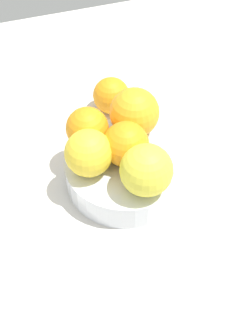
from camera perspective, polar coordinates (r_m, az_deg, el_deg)
The scene contains 8 objects.
ground_plane at distance 71.84cm, azimuth 0.00°, elevation -2.02°, with size 110.00×110.00×2.00cm, color silver.
fruit_bowl at distance 69.34cm, azimuth 0.00°, elevation -0.32°, with size 19.30×19.30×4.74cm.
orange_in_bowl_0 at distance 65.24cm, azimuth 0.10°, elevation 3.41°, with size 6.99×6.99×6.99cm, color orange.
orange_in_bowl_1 at distance 69.29cm, azimuth 1.10°, elevation 7.28°, with size 8.00×8.00×8.00cm, color #F9A823.
orange_in_bowl_2 at distance 63.46cm, azimuth -4.80°, elevation 1.65°, with size 7.18×7.18×7.18cm, color yellow.
orange_in_bowl_3 at distance 61.07cm, azimuth 2.69°, elevation -0.30°, with size 7.69×7.69×7.69cm, color yellow.
orange_in_bowl_4 at distance 67.83cm, azimuth -5.10°, elevation 5.21°, with size 6.73×6.73×6.73cm, color orange.
orange_loose_0 at distance 80.96cm, azimuth -1.95°, elevation 9.48°, with size 6.76×6.76×6.76cm, color orange.
Camera 1 is at (-42.79, 14.77, 54.78)cm, focal length 46.47 mm.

